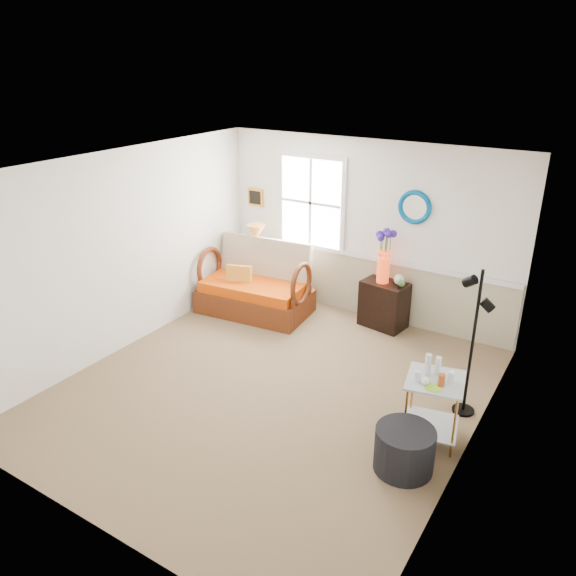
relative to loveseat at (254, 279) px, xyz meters
The scene contains 19 objects.
floor 2.25m from the loveseat, 50.10° to the right, with size 4.50×5.00×0.01m, color olive.
ceiling 3.01m from the loveseat, 50.10° to the right, with size 4.50×5.00×0.01m, color white.
walls 2.31m from the loveseat, 50.10° to the right, with size 4.51×5.01×2.60m.
wainscot 1.62m from the loveseat, 29.91° to the left, with size 4.46×0.02×0.90m, color tan.
chair_rail 1.66m from the loveseat, 29.60° to the left, with size 4.46×0.04×0.06m, color white.
window 1.42m from the loveseat, 57.85° to the left, with size 1.14×0.06×1.44m, color white, non-canonical shape.
picture 1.40m from the loveseat, 122.85° to the left, with size 0.28×0.03×0.28m, color #B2741F.
mirror 2.56m from the loveseat, 20.98° to the left, with size 0.47×0.47×0.07m, color #0078A4.
loveseat is the anchor object (origin of this frame).
throw_pillow 0.24m from the loveseat, 153.41° to the right, with size 0.38×0.10×0.38m, color #BC530F, non-canonical shape.
lamp_stand 0.57m from the loveseat, 121.59° to the left, with size 0.39×0.39×0.69m, color black, non-canonical shape.
table_lamp 0.68m from the loveseat, 120.89° to the left, with size 0.30×0.30×0.54m, color #B2702D, non-canonical shape.
potted_plant 0.54m from the loveseat, 105.67° to the left, with size 0.31×0.34×0.27m, color #447036.
cabinet 1.95m from the loveseat, 17.58° to the left, with size 0.63×0.41×0.68m, color black, non-canonical shape.
flower_vase 1.97m from the loveseat, 17.88° to the left, with size 0.23×0.23×0.77m, color #F24116, non-canonical shape.
side_table 3.64m from the loveseat, 25.40° to the right, with size 0.55×0.55×0.70m, color #AF702E, non-canonical shape.
tabletop_items 3.65m from the loveseat, 25.92° to the right, with size 0.36×0.36×0.22m, color silver, non-canonical shape.
floor_lamp 3.58m from the loveseat, 14.76° to the right, with size 0.24×0.24×1.68m, color black, non-canonical shape.
ottoman 3.88m from the loveseat, 33.57° to the right, with size 0.57×0.57×0.44m, color black.
Camera 1 is at (3.16, -4.67, 3.66)m, focal length 35.00 mm.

